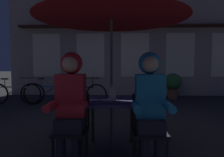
# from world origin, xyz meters

# --- Properties ---
(ground_plane) EXTENTS (60.00, 60.00, 0.00)m
(ground_plane) POSITION_xyz_m (0.00, 0.00, 0.00)
(ground_plane) COLOR #232326
(cafe_table) EXTENTS (0.72, 0.72, 0.74)m
(cafe_table) POSITION_xyz_m (0.00, 0.00, 0.64)
(cafe_table) COLOR navy
(cafe_table) RESTS_ON ground_plane
(patio_umbrella) EXTENTS (2.10, 2.10, 2.31)m
(patio_umbrella) POSITION_xyz_m (0.00, 0.00, 2.06)
(patio_umbrella) COLOR #4C4C51
(patio_umbrella) RESTS_ON ground_plane
(lantern) EXTENTS (0.11, 0.11, 0.23)m
(lantern) POSITION_xyz_m (0.02, -0.03, 0.86)
(lantern) COLOR white
(lantern) RESTS_ON cafe_table
(chair_left) EXTENTS (0.40, 0.40, 0.87)m
(chair_left) POSITION_xyz_m (-0.48, -0.37, 0.49)
(chair_left) COLOR black
(chair_left) RESTS_ON ground_plane
(chair_right) EXTENTS (0.40, 0.40, 0.87)m
(chair_right) POSITION_xyz_m (0.48, -0.37, 0.49)
(chair_right) COLOR black
(chair_right) RESTS_ON ground_plane
(person_left_hooded) EXTENTS (0.45, 0.56, 1.40)m
(person_left_hooded) POSITION_xyz_m (-0.48, -0.43, 0.85)
(person_left_hooded) COLOR black
(person_left_hooded) RESTS_ON ground_plane
(person_right_hooded) EXTENTS (0.45, 0.56, 1.40)m
(person_right_hooded) POSITION_xyz_m (0.48, -0.43, 0.85)
(person_right_hooded) COLOR black
(person_right_hooded) RESTS_ON ground_plane
(shopfront_building) EXTENTS (10.00, 0.93, 6.20)m
(shopfront_building) POSITION_xyz_m (0.74, 5.40, 3.09)
(shopfront_building) COLOR #9E9389
(shopfront_building) RESTS_ON ground_plane
(bicycle_nearest) EXTENTS (1.68, 0.11, 0.84)m
(bicycle_nearest) POSITION_xyz_m (-3.12, 3.18, 0.35)
(bicycle_nearest) COLOR black
(bicycle_nearest) RESTS_ON ground_plane
(bicycle_second) EXTENTS (1.67, 0.28, 0.84)m
(bicycle_second) POSITION_xyz_m (-2.05, 3.35, 0.35)
(bicycle_second) COLOR black
(bicycle_second) RESTS_ON ground_plane
(bicycle_third) EXTENTS (1.66, 0.38, 0.84)m
(bicycle_third) POSITION_xyz_m (-1.07, 3.20, 0.35)
(bicycle_third) COLOR black
(bicycle_third) RESTS_ON ground_plane
(potted_plant) EXTENTS (0.60, 0.60, 0.92)m
(potted_plant) POSITION_xyz_m (2.07, 4.43, 0.54)
(potted_plant) COLOR brown
(potted_plant) RESTS_ON ground_plane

